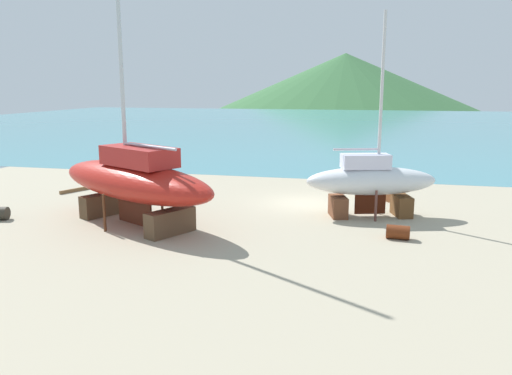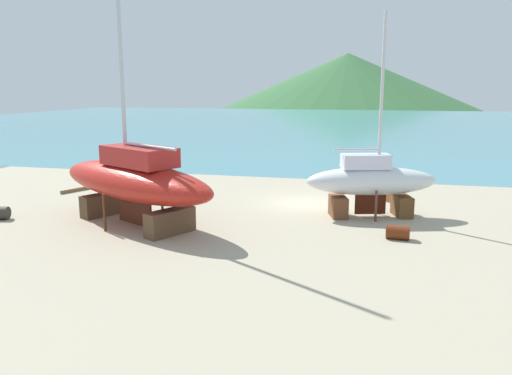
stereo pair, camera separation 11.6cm
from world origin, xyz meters
name	(u,v)px [view 2 (the right image)]	position (x,y,z in m)	size (l,w,h in m)	color
ground_plane	(289,227)	(0.00, -4.76, 0.00)	(47.85, 47.85, 0.00)	tan
sea_water	(356,124)	(0.00, 57.45, 0.00)	(150.17, 100.50, 0.01)	teal
headland_hill	(347,101)	(-9.23, 180.67, 0.00)	(172.68, 172.68, 37.10)	#356538
sailboat_far_slipway	(371,181)	(3.39, -1.97, 1.69)	(6.39, 3.40, 9.42)	brown
sailboat_mid_port	(134,180)	(-6.81, -5.88, 2.02)	(10.04, 7.09, 14.11)	#4F3925
worker	(363,182)	(2.92, 2.23, 0.84)	(0.37, 0.49, 1.63)	orange
barrel_rust_near	(394,196)	(4.61, 1.52, 0.30)	(0.61, 0.61, 0.83)	brown
barrel_tipped_right	(398,232)	(4.59, -5.50, 0.28)	(0.57, 0.57, 0.92)	#602710
timber_plank_near	(79,189)	(-13.45, 0.11, 0.10)	(2.46, 0.12, 0.20)	brown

